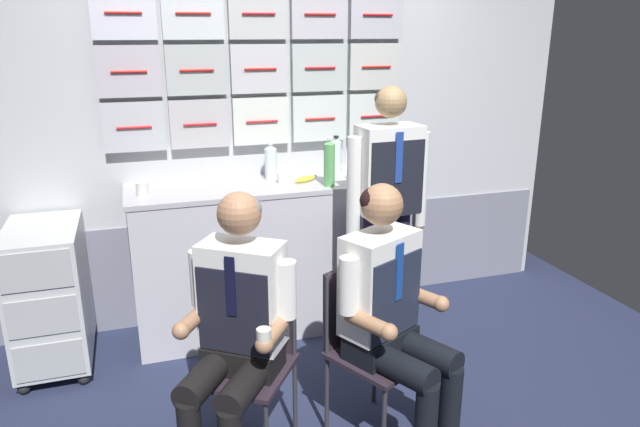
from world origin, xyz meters
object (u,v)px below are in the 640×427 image
(folding_chair_right, at_px, (365,332))
(coffee_cup_spare, at_px, (282,178))
(service_trolley, at_px, (49,293))
(water_bottle_tall, at_px, (271,162))
(crew_member_standing, at_px, (388,202))
(snack_banana, at_px, (305,179))
(crew_member_left, at_px, (235,324))
(folding_chair_left, at_px, (252,343))
(crew_member_right, at_px, (393,308))

(folding_chair_right, height_order, coffee_cup_spare, coffee_cup_spare)
(service_trolley, relative_size, water_bottle_tall, 3.57)
(service_trolley, xyz_separation_m, crew_member_standing, (1.94, -0.41, 0.49))
(snack_banana, bearing_deg, service_trolley, -178.01)
(service_trolley, xyz_separation_m, crew_member_left, (0.89, -1.16, 0.24))
(folding_chair_left, relative_size, water_bottle_tall, 3.51)
(folding_chair_right, xyz_separation_m, snack_banana, (0.04, 1.14, 0.49))
(folding_chair_left, distance_m, crew_member_left, 0.24)
(water_bottle_tall, bearing_deg, crew_member_left, -109.74)
(crew_member_standing, bearing_deg, crew_member_left, -144.49)
(folding_chair_left, xyz_separation_m, crew_member_left, (-0.09, -0.13, 0.18))
(service_trolley, height_order, folding_chair_right, service_trolley)
(folding_chair_right, bearing_deg, water_bottle_tall, 96.69)
(service_trolley, bearing_deg, crew_member_left, -52.30)
(service_trolley, distance_m, folding_chair_right, 1.88)
(crew_member_standing, relative_size, water_bottle_tall, 6.74)
(folding_chair_left, height_order, coffee_cup_spare, coffee_cup_spare)
(folding_chair_left, relative_size, crew_member_left, 0.66)
(crew_member_left, xyz_separation_m, crew_member_standing, (1.04, 0.74, 0.25))
(crew_member_left, relative_size, water_bottle_tall, 5.28)
(coffee_cup_spare, bearing_deg, crew_member_left, -113.28)
(snack_banana, bearing_deg, folding_chair_right, -91.89)
(folding_chair_right, distance_m, coffee_cup_spare, 1.27)
(coffee_cup_spare, bearing_deg, water_bottle_tall, 107.13)
(crew_member_standing, xyz_separation_m, water_bottle_tall, (-0.56, 0.61, 0.15))
(folding_chair_left, bearing_deg, snack_banana, 61.58)
(crew_member_right, bearing_deg, crew_member_standing, 67.88)
(service_trolley, distance_m, snack_banana, 1.66)
(crew_member_right, bearing_deg, coffee_cup_spare, 97.96)
(crew_member_left, xyz_separation_m, snack_banana, (0.68, 1.21, 0.31))
(crew_member_left, relative_size, coffee_cup_spare, 18.58)
(folding_chair_right, height_order, water_bottle_tall, water_bottle_tall)
(service_trolley, xyz_separation_m, folding_chair_right, (1.53, -1.09, 0.06))
(service_trolley, bearing_deg, snack_banana, 1.99)
(crew_member_standing, bearing_deg, service_trolley, 168.00)
(crew_member_left, bearing_deg, folding_chair_left, 54.88)
(folding_chair_left, bearing_deg, crew_member_standing, 32.82)
(folding_chair_left, bearing_deg, coffee_cup_spare, 68.31)
(coffee_cup_spare, xyz_separation_m, snack_banana, (0.15, -0.02, -0.02))
(folding_chair_left, bearing_deg, folding_chair_right, -6.67)
(folding_chair_right, bearing_deg, folding_chair_left, 173.33)
(crew_member_left, distance_m, folding_chair_right, 0.67)
(folding_chair_left, xyz_separation_m, water_bottle_tall, (0.39, 1.23, 0.58))
(crew_member_right, bearing_deg, folding_chair_left, 161.50)
(crew_member_left, height_order, crew_member_standing, crew_member_standing)
(crew_member_left, relative_size, snack_banana, 7.41)
(water_bottle_tall, relative_size, snack_banana, 1.40)
(service_trolley, height_order, snack_banana, snack_banana)
(folding_chair_right, xyz_separation_m, water_bottle_tall, (-0.15, 1.29, 0.58))
(crew_member_left, xyz_separation_m, water_bottle_tall, (0.49, 1.36, 0.40))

